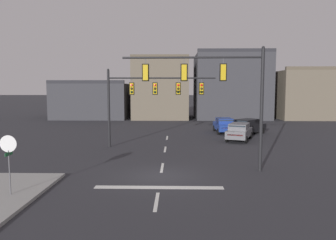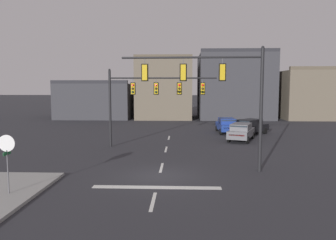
# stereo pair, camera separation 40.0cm
# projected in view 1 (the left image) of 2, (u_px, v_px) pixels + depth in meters

# --- Properties ---
(ground_plane) EXTENTS (400.00, 400.00, 0.00)m
(ground_plane) POSITION_uv_depth(u_px,v_px,m) (161.00, 176.00, 18.07)
(ground_plane) COLOR #2B2B30
(stop_bar_paint) EXTENTS (6.40, 0.50, 0.01)m
(stop_bar_paint) POSITION_uv_depth(u_px,v_px,m) (159.00, 187.00, 16.08)
(stop_bar_paint) COLOR silver
(stop_bar_paint) RESTS_ON ground
(lane_centreline) EXTENTS (0.16, 26.40, 0.01)m
(lane_centreline) POSITION_uv_depth(u_px,v_px,m) (162.00, 168.00, 20.06)
(lane_centreline) COLOR silver
(lane_centreline) RESTS_ON ground
(signal_mast_near_side) EXTENTS (8.23, 0.54, 7.30)m
(signal_mast_near_side) POSITION_uv_depth(u_px,v_px,m) (217.00, 85.00, 18.91)
(signal_mast_near_side) COLOR black
(signal_mast_near_side) RESTS_ON ground
(signal_mast_far_side) EXTENTS (8.89, 0.57, 6.47)m
(signal_mast_far_side) POSITION_uv_depth(u_px,v_px,m) (147.00, 93.00, 26.72)
(signal_mast_far_side) COLOR black
(signal_mast_far_side) RESTS_ON ground
(stop_sign) EXTENTS (0.76, 0.64, 2.83)m
(stop_sign) POSITION_uv_depth(u_px,v_px,m) (9.00, 151.00, 14.40)
(stop_sign) COLOR #56565B
(stop_sign) RESTS_ON ground
(car_lot_nearside) EXTENTS (2.05, 4.51, 1.61)m
(car_lot_nearside) POSITION_uv_depth(u_px,v_px,m) (224.00, 125.00, 35.59)
(car_lot_nearside) COLOR navy
(car_lot_nearside) RESTS_ON ground
(car_lot_middle) EXTENTS (3.25, 4.75, 1.61)m
(car_lot_middle) POSITION_uv_depth(u_px,v_px,m) (239.00, 131.00, 30.39)
(car_lot_middle) COLOR slate
(car_lot_middle) RESTS_ON ground
(car_lot_farside) EXTENTS (4.37, 4.40, 1.61)m
(car_lot_farside) POSITION_uv_depth(u_px,v_px,m) (248.00, 126.00, 34.39)
(car_lot_farside) COLOR black
(car_lot_farside) RESTS_ON ground
(building_row) EXTENTS (43.36, 13.51, 10.62)m
(building_row) POSITION_uv_depth(u_px,v_px,m) (196.00, 92.00, 53.53)
(building_row) COLOR #38383D
(building_row) RESTS_ON ground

